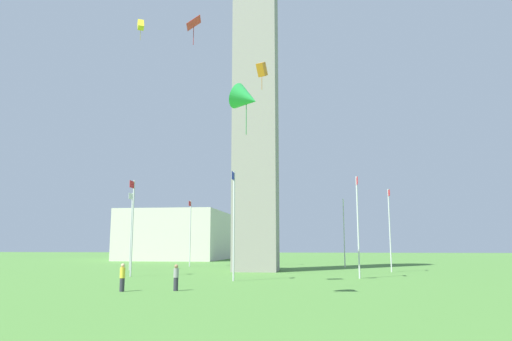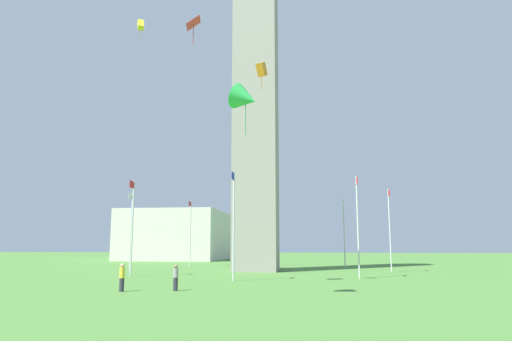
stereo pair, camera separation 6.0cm
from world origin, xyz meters
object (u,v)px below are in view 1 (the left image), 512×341
at_px(person_gray_shirt, 176,278).
at_px(kite_red_diamond, 194,24).
at_px(flagpole_e, 390,226).
at_px(kite_green_delta, 246,99).
at_px(kite_yellow_box, 141,25).
at_px(flagpole_w, 131,228).
at_px(flagpole_nw, 132,223).
at_px(flagpole_n, 234,220).
at_px(flagpole_ne, 358,222).
at_px(obelisk_monument, 256,79).
at_px(flagpole_se, 344,230).
at_px(flagpole_s, 269,231).
at_px(person_yellow_shirt, 122,278).
at_px(flagpole_sw, 190,230).
at_px(distant_building, 183,236).
at_px(kite_orange_box, 262,70).

distance_m(person_gray_shirt, kite_red_diamond, 17.48).
distance_m(flagpole_e, kite_green_delta, 30.05).
height_order(kite_red_diamond, kite_yellow_box, kite_yellow_box).
bearing_deg(flagpole_w, flagpole_nw, 22.50).
xyz_separation_m(flagpole_n, flagpole_ne, (-4.18, 10.09, 0.00)).
distance_m(obelisk_monument, flagpole_e, 22.12).
bearing_deg(kite_green_delta, flagpole_n, -167.44).
height_order(flagpole_e, flagpole_nw, same).
xyz_separation_m(flagpole_nw, kite_green_delta, (17.09, 12.97, 5.86)).
height_order(flagpole_ne, kite_yellow_box, kite_yellow_box).
bearing_deg(flagpole_w, flagpole_se, 112.50).
relative_size(flagpole_s, kite_yellow_box, 3.72).
xyz_separation_m(flagpole_nw, person_gray_shirt, (12.44, 7.93, -3.96)).
bearing_deg(person_yellow_shirt, obelisk_monument, -10.41).
distance_m(flagpole_sw, person_yellow_shirt, 34.05).
xyz_separation_m(flagpole_e, kite_yellow_box, (6.59, -25.72, 21.03)).
bearing_deg(flagpole_s, distant_building, -144.66).
relative_size(obelisk_monument, flagpole_se, 4.98).
xyz_separation_m(flagpole_ne, distant_building, (-53.09, -30.46, -0.12)).
distance_m(flagpole_nw, kite_red_diamond, 19.26).
bearing_deg(kite_green_delta, distant_building, -161.67).
height_order(flagpole_n, kite_red_diamond, kite_red_diamond).
bearing_deg(flagpole_se, obelisk_monument, -45.16).
bearing_deg(flagpole_se, person_gray_shirt, -20.58).
height_order(flagpole_w, flagpole_nw, same).
relative_size(flagpole_e, kite_green_delta, 3.02).
height_order(flagpole_s, distant_building, distant_building).
xyz_separation_m(flagpole_sw, kite_red_diamond, (31.17, 8.30, 13.46)).
bearing_deg(flagpole_nw, kite_orange_box, 58.37).
xyz_separation_m(flagpole_sw, kite_green_delta, (37.27, 12.97, 5.86)).
bearing_deg(flagpole_sw, kite_red_diamond, 14.92).
distance_m(person_yellow_shirt, kite_red_diamond, 17.87).
distance_m(flagpole_nw, distant_building, 54.08).
distance_m(flagpole_e, flagpole_sw, 26.36).
xyz_separation_m(flagpole_e, distant_building, (-43.00, -34.64, -0.12)).
xyz_separation_m(flagpole_nw, kite_yellow_box, (-3.49, -1.37, 21.03)).
bearing_deg(flagpole_sw, flagpole_s, 112.50).
relative_size(flagpole_ne, distant_building, 0.29).
bearing_deg(flagpole_se, flagpole_s, -112.50).
xyz_separation_m(flagpole_se, kite_green_delta, (37.27, -7.21, 5.86)).
bearing_deg(kite_red_diamond, flagpole_e, 142.71).
relative_size(flagpole_se, flagpole_nw, 1.00).
distance_m(flagpole_e, flagpole_se, 10.92).
relative_size(flagpole_w, kite_green_delta, 3.02).
xyz_separation_m(kite_red_diamond, kite_yellow_box, (-14.49, -9.67, 7.58)).
xyz_separation_m(flagpole_se, flagpole_w, (10.09, -24.35, 0.00)).
bearing_deg(kite_green_delta, flagpole_se, 169.05).
distance_m(flagpole_sw, distant_building, 34.48).
relative_size(flagpole_sw, kite_orange_box, 4.07).
relative_size(flagpole_ne, kite_green_delta, 3.02).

